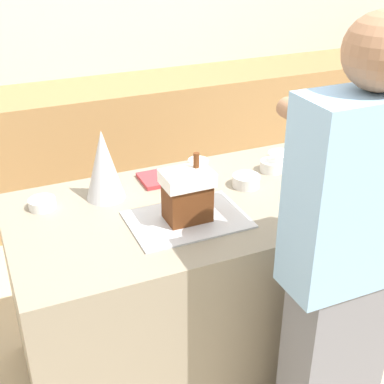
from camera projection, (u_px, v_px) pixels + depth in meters
name	position (u px, v px, depth m)	size (l,w,h in m)	color
ground_plane	(205.00, 354.00, 2.72)	(12.00, 12.00, 0.00)	#C6B28E
wall_back	(84.00, 23.00, 3.81)	(8.00, 0.05, 2.60)	beige
back_cabinet_block	(106.00, 147.00, 3.94)	(6.00, 0.60, 0.92)	#9E7547
kitchen_island	(206.00, 284.00, 2.52)	(1.69, 0.86, 0.89)	gray
baking_tray	(187.00, 220.00, 2.17)	(0.47, 0.33, 0.01)	silver
gingerbread_house	(187.00, 194.00, 2.11)	(0.20, 0.14, 0.27)	#5B2D14
decorative_tree	(104.00, 165.00, 2.27)	(0.17, 0.17, 0.31)	silver
candy_bowl_beside_tree	(198.00, 163.00, 2.61)	(0.10, 0.10, 0.04)	white
candy_bowl_behind_tray	(42.00, 203.00, 2.25)	(0.11, 0.11, 0.04)	white
candy_bowl_far_left	(342.00, 164.00, 2.60)	(0.10, 0.10, 0.04)	silver
candy_bowl_near_tray_left	(280.00, 156.00, 2.68)	(0.12, 0.12, 0.05)	white
candy_bowl_center_rear	(271.00, 165.00, 2.57)	(0.11, 0.11, 0.05)	silver
candy_bowl_far_right	(246.00, 180.00, 2.43)	(0.13, 0.13, 0.05)	silver
cookbook	(160.00, 178.00, 2.49)	(0.18, 0.17, 0.02)	#B23338
person	(346.00, 264.00, 1.86)	(0.46, 0.58, 1.76)	slate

